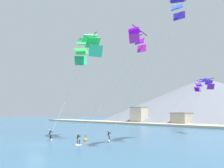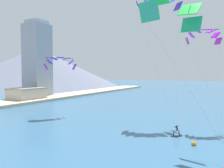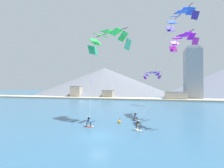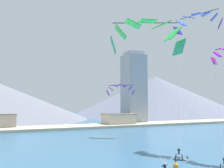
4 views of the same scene
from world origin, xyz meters
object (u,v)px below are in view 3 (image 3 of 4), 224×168
(kitesurfer_mid_center, at_px, (90,123))
(kitesurfer_near_trail, at_px, (136,118))
(parafoil_kite_distant_high_outer, at_px, (152,74))
(kitesurfer_near_lead, at_px, (138,128))
(parafoil_kite_mid_center, at_px, (108,39))
(parafoil_kite_near_trail, at_px, (180,17))
(race_marker_buoy, at_px, (119,122))
(parafoil_kite_near_lead, at_px, (182,40))

(kitesurfer_mid_center, bearing_deg, kitesurfer_near_trail, 41.79)
(kitesurfer_mid_center, distance_m, parafoil_kite_distant_high_outer, 32.20)
(kitesurfer_mid_center, bearing_deg, kitesurfer_near_lead, -1.08)
(parafoil_kite_mid_center, bearing_deg, kitesurfer_mid_center, -105.98)
(kitesurfer_near_lead, relative_size, kitesurfer_mid_center, 0.92)
(parafoil_kite_near_trail, relative_size, parafoil_kite_mid_center, 1.34)
(kitesurfer_near_trail, xyz_separation_m, race_marker_buoy, (-2.73, -2.34, -0.28))
(parafoil_kite_near_lead, xyz_separation_m, parafoil_kite_mid_center, (-12.70, 1.34, 1.57))
(kitesurfer_near_lead, relative_size, kitesurfer_near_trail, 1.02)
(kitesurfer_near_trail, relative_size, parafoil_kite_mid_center, 0.10)
(parafoil_kite_distant_high_outer, bearing_deg, parafoil_kite_near_lead, -80.37)
(kitesurfer_near_trail, height_order, parafoil_kite_mid_center, parafoil_kite_mid_center)
(kitesurfer_mid_center, height_order, race_marker_buoy, kitesurfer_mid_center)
(kitesurfer_near_trail, bearing_deg, race_marker_buoy, -139.37)
(parafoil_kite_near_lead, height_order, parafoil_kite_mid_center, parafoil_kite_mid_center)
(kitesurfer_near_lead, distance_m, kitesurfer_mid_center, 7.55)
(parafoil_kite_near_trail, xyz_separation_m, parafoil_kite_distant_high_outer, (-5.40, 17.49, -10.47))
(kitesurfer_near_lead, height_order, parafoil_kite_distant_high_outer, parafoil_kite_distant_high_outer)
(kitesurfer_near_lead, height_order, race_marker_buoy, kitesurfer_near_lead)
(kitesurfer_near_trail, distance_m, parafoil_kite_distant_high_outer, 25.22)
(parafoil_kite_near_lead, relative_size, parafoil_kite_mid_center, 0.87)
(parafoil_kite_near_lead, distance_m, race_marker_buoy, 17.09)
(kitesurfer_near_trail, bearing_deg, kitesurfer_mid_center, -138.21)
(kitesurfer_near_trail, bearing_deg, kitesurfer_near_lead, -82.43)
(parafoil_kite_near_lead, bearing_deg, parafoil_kite_distant_high_outer, 99.63)
(kitesurfer_near_lead, distance_m, parafoil_kite_distant_high_outer, 30.86)
(kitesurfer_near_trail, relative_size, parafoil_kite_near_lead, 0.12)
(parafoil_kite_distant_high_outer, relative_size, race_marker_buoy, 5.71)
(kitesurfer_near_trail, xyz_separation_m, parafoil_kite_near_trail, (8.71, 5.51, 20.30))
(parafoil_kite_mid_center, distance_m, race_marker_buoy, 15.52)
(kitesurfer_near_lead, xyz_separation_m, kitesurfer_mid_center, (-7.55, 0.14, 0.12))
(parafoil_kite_near_trail, relative_size, parafoil_kite_distant_high_outer, 3.58)
(kitesurfer_mid_center, relative_size, parafoil_kite_mid_center, 0.11)
(kitesurfer_near_trail, bearing_deg, parafoil_kite_near_trail, 32.30)
(kitesurfer_near_lead, bearing_deg, race_marker_buoy, 132.92)
(parafoil_kite_mid_center, bearing_deg, parafoil_kite_distant_high_outer, 70.20)
(parafoil_kite_mid_center, xyz_separation_m, parafoil_kite_distant_high_outer, (8.48, 23.55, -5.11))
(kitesurfer_near_lead, distance_m, parafoil_kite_near_trail, 24.71)
(kitesurfer_near_lead, relative_size, race_marker_buoy, 1.61)
(kitesurfer_near_trail, relative_size, kitesurfer_mid_center, 0.91)
(parafoil_kite_mid_center, height_order, parafoil_kite_distant_high_outer, parafoil_kite_mid_center)
(kitesurfer_near_trail, distance_m, kitesurfer_mid_center, 9.03)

